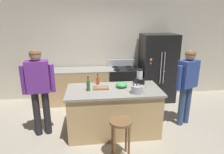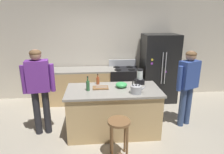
# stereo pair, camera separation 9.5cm
# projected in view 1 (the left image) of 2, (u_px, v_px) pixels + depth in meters

# --- Properties ---
(ground_plane) EXTENTS (14.00, 14.00, 0.00)m
(ground_plane) POSITION_uv_depth(u_px,v_px,m) (114.00, 131.00, 3.99)
(ground_plane) COLOR #B2A893
(back_wall) EXTENTS (8.00, 0.10, 2.70)m
(back_wall) POSITION_uv_depth(u_px,v_px,m) (105.00, 50.00, 5.45)
(back_wall) COLOR beige
(back_wall) RESTS_ON ground_plane
(kitchen_island) EXTENTS (1.78, 0.87, 0.91)m
(kitchen_island) POSITION_uv_depth(u_px,v_px,m) (114.00, 111.00, 3.86)
(kitchen_island) COLOR tan
(kitchen_island) RESTS_ON ground_plane
(back_counter_run) EXTENTS (2.00, 0.64, 0.91)m
(back_counter_run) POSITION_uv_depth(u_px,v_px,m) (77.00, 86.00, 5.25)
(back_counter_run) COLOR tan
(back_counter_run) RESTS_ON ground_plane
(refrigerator) EXTENTS (0.90, 0.73, 1.80)m
(refrigerator) POSITION_uv_depth(u_px,v_px,m) (157.00, 68.00, 5.30)
(refrigerator) COLOR black
(refrigerator) RESTS_ON ground_plane
(stove_range) EXTENTS (0.76, 0.65, 1.09)m
(stove_range) POSITION_uv_depth(u_px,v_px,m) (122.00, 84.00, 5.35)
(stove_range) COLOR black
(stove_range) RESTS_ON ground_plane
(person_by_island_left) EXTENTS (0.60, 0.28, 1.68)m
(person_by_island_left) POSITION_uv_depth(u_px,v_px,m) (39.00, 85.00, 3.61)
(person_by_island_left) COLOR #26262B
(person_by_island_left) RESTS_ON ground_plane
(person_by_sink_right) EXTENTS (0.57, 0.37, 1.60)m
(person_by_sink_right) POSITION_uv_depth(u_px,v_px,m) (187.00, 81.00, 4.01)
(person_by_sink_right) COLOR #384C7A
(person_by_sink_right) RESTS_ON ground_plane
(bar_stool) EXTENTS (0.36, 0.36, 0.67)m
(bar_stool) POSITION_uv_depth(u_px,v_px,m) (121.00, 129.00, 3.11)
(bar_stool) COLOR brown
(bar_stool) RESTS_ON ground_plane
(blender_appliance) EXTENTS (0.17, 0.17, 0.31)m
(blender_appliance) POSITION_uv_depth(u_px,v_px,m) (140.00, 78.00, 4.00)
(blender_appliance) COLOR black
(blender_appliance) RESTS_ON kitchen_island
(bottle_cooking_sauce) EXTENTS (0.06, 0.06, 0.22)m
(bottle_cooking_sauce) POSITION_uv_depth(u_px,v_px,m) (98.00, 81.00, 3.97)
(bottle_cooking_sauce) COLOR #B24C26
(bottle_cooking_sauce) RESTS_ON kitchen_island
(bottle_olive_oil) EXTENTS (0.07, 0.07, 0.28)m
(bottle_olive_oil) POSITION_uv_depth(u_px,v_px,m) (88.00, 86.00, 3.62)
(bottle_olive_oil) COLOR #2D6638
(bottle_olive_oil) RESTS_ON kitchen_island
(mixing_bowl) EXTENTS (0.23, 0.23, 0.10)m
(mixing_bowl) POSITION_uv_depth(u_px,v_px,m) (122.00, 85.00, 3.82)
(mixing_bowl) COLOR #3FB259
(mixing_bowl) RESTS_ON kitchen_island
(tea_kettle) EXTENTS (0.28, 0.20, 0.27)m
(tea_kettle) POSITION_uv_depth(u_px,v_px,m) (137.00, 89.00, 3.52)
(tea_kettle) COLOR #B7BABF
(tea_kettle) RESTS_ON kitchen_island
(cutting_board) EXTENTS (0.30, 0.20, 0.02)m
(cutting_board) POSITION_uv_depth(u_px,v_px,m) (101.00, 88.00, 3.77)
(cutting_board) COLOR brown
(cutting_board) RESTS_ON kitchen_island
(chef_knife) EXTENTS (0.22, 0.05, 0.01)m
(chef_knife) POSITION_uv_depth(u_px,v_px,m) (102.00, 87.00, 3.77)
(chef_knife) COLOR #B7BABF
(chef_knife) RESTS_ON cutting_board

